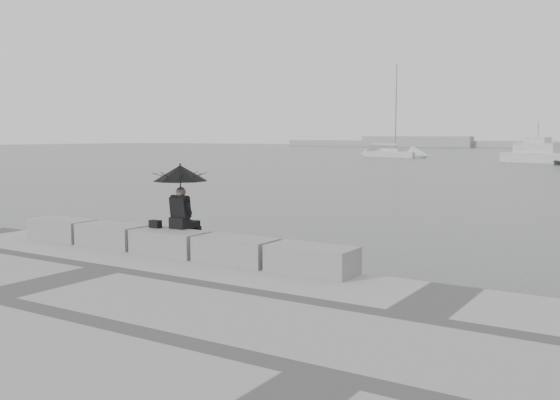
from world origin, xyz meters
The scene contains 10 objects.
ground centered at (0.00, 0.00, 0.00)m, with size 360.00×360.00×0.00m, color #3E4143.
stone_block_far_left centered at (-3.40, -0.45, 0.75)m, with size 1.60×0.80×0.50m, color gray.
stone_block_left centered at (-1.70, -0.45, 0.75)m, with size 1.60×0.80×0.50m, color gray.
stone_block_centre centered at (0.00, -0.45, 0.75)m, with size 1.60×0.80×0.50m, color gray.
stone_block_right centered at (1.70, -0.45, 0.75)m, with size 1.60×0.80×0.50m, color gray.
stone_block_far_right centered at (3.40, -0.45, 0.75)m, with size 1.60×0.80×0.50m, color gray.
seated_person centered at (-0.03, -0.07, 2.01)m, with size 1.18×1.18×1.39m.
bag centered at (-0.53, -0.31, 1.08)m, with size 0.26×0.15×0.17m, color black.
sailboat_left centered at (-24.39, 71.96, 0.52)m, with size 8.59×4.23×12.90m.
motor_cruiser centered at (-3.02, 63.14, 0.89)m, with size 9.71×5.59×4.50m.
Camera 1 is at (8.79, -10.09, 2.97)m, focal length 40.00 mm.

